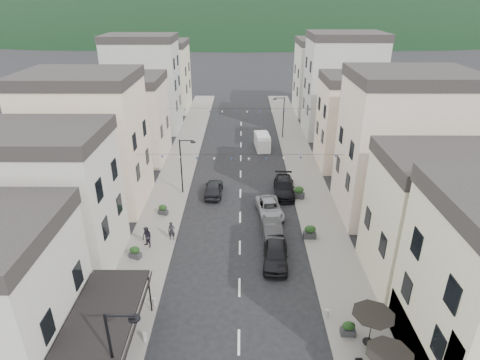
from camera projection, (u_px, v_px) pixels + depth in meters
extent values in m
cube|color=slate|center=(178.00, 170.00, 47.95)|extent=(4.00, 76.00, 0.12)
cube|color=slate|center=(303.00, 170.00, 47.87)|extent=(4.00, 76.00, 0.12)
ellipsoid|color=black|center=(242.00, 22.00, 290.75)|extent=(640.00, 360.00, 70.00)
cube|color=black|center=(103.00, 313.00, 22.15)|extent=(3.60, 7.50, 0.15)
cube|color=black|center=(137.00, 320.00, 22.36)|extent=(0.34, 7.50, 0.99)
cylinder|color=black|center=(150.00, 293.00, 25.99)|extent=(0.10, 0.10, 3.20)
cube|color=#B6B2A7|center=(44.00, 206.00, 29.58)|extent=(10.00, 7.00, 10.00)
cube|color=#262323|center=(27.00, 135.00, 27.25)|extent=(10.20, 7.14, 1.00)
cube|color=beige|center=(89.00, 146.00, 38.22)|extent=(10.00, 8.00, 12.00)
cube|color=#262323|center=(77.00, 77.00, 35.47)|extent=(10.20, 8.16, 1.00)
cube|color=#C4AE9F|center=(124.00, 122.00, 49.62)|extent=(10.00, 8.00, 9.50)
cube|color=#262323|center=(118.00, 79.00, 47.40)|extent=(10.20, 8.16, 1.00)
cube|color=#979793|center=(144.00, 87.00, 59.75)|extent=(10.00, 7.00, 13.00)
cube|color=#262323|center=(139.00, 38.00, 56.79)|extent=(10.20, 7.14, 1.00)
cube|color=beige|center=(160.00, 79.00, 71.05)|extent=(10.00, 9.00, 11.00)
cube|color=#262323|center=(157.00, 43.00, 68.51)|extent=(10.20, 9.18, 1.00)
cube|color=beige|center=(448.00, 227.00, 27.84)|extent=(10.00, 7.00, 9.00)
cube|color=#262323|center=(465.00, 161.00, 25.72)|extent=(10.20, 7.14, 1.00)
cube|color=#C4AE9F|center=(401.00, 152.00, 36.16)|extent=(10.00, 8.00, 12.50)
cube|color=#262323|center=(414.00, 76.00, 33.30)|extent=(10.20, 8.16, 1.00)
cube|color=beige|center=(363.00, 126.00, 47.56)|extent=(10.00, 7.00, 10.00)
cube|color=#262323|center=(369.00, 79.00, 45.23)|extent=(10.20, 7.14, 1.00)
cube|color=#979793|center=(342.00, 89.00, 57.69)|extent=(10.00, 8.00, 13.50)
cube|color=#262323|center=(347.00, 36.00, 54.62)|extent=(10.20, 8.16, 1.00)
cube|color=#B6B2A7|center=(325.00, 80.00, 68.99)|extent=(10.00, 9.00, 11.50)
cube|color=#262323|center=(329.00, 42.00, 66.34)|extent=(10.20, 9.18, 1.00)
cone|color=black|center=(389.00, 358.00, 20.44)|extent=(2.50, 2.50, 0.55)
cylinder|color=black|center=(370.00, 332.00, 23.44)|extent=(0.06, 0.06, 2.30)
cone|color=black|center=(373.00, 318.00, 22.97)|extent=(2.50, 2.50, 0.55)
cylinder|color=black|center=(368.00, 342.00, 23.77)|extent=(0.70, 0.70, 0.04)
cylinder|color=black|center=(120.00, 316.00, 18.28)|extent=(1.40, 0.10, 0.10)
cylinder|color=black|center=(134.00, 318.00, 18.34)|extent=(0.56, 0.56, 0.08)
cylinder|color=black|center=(181.00, 167.00, 41.26)|extent=(0.14, 0.14, 6.00)
cylinder|color=black|center=(186.00, 141.00, 40.03)|extent=(1.40, 0.10, 0.10)
cylinder|color=black|center=(193.00, 142.00, 40.09)|extent=(0.56, 0.56, 0.08)
cylinder|color=black|center=(283.00, 118.00, 57.51)|extent=(0.14, 0.14, 6.00)
cylinder|color=black|center=(279.00, 98.00, 56.28)|extent=(1.40, 0.10, 0.10)
cylinder|color=black|center=(275.00, 99.00, 56.35)|extent=(0.56, 0.56, 0.08)
cylinder|color=gray|center=(145.00, 337.00, 24.23)|extent=(0.26, 0.26, 0.60)
cylinder|color=gray|center=(155.00, 302.00, 26.95)|extent=(0.26, 0.26, 0.60)
cylinder|color=gray|center=(327.00, 313.00, 25.98)|extent=(0.26, 0.26, 0.60)
cylinder|color=black|center=(240.00, 154.00, 36.33)|extent=(19.00, 0.02, 0.02)
cone|color=beige|center=(145.00, 156.00, 36.46)|extent=(0.28, 0.28, 0.24)
cone|color=navy|center=(162.00, 157.00, 36.49)|extent=(0.28, 0.28, 0.24)
cone|color=beige|center=(179.00, 158.00, 36.51)|extent=(0.28, 0.28, 0.24)
cone|color=navy|center=(197.00, 159.00, 36.53)|extent=(0.28, 0.28, 0.24)
cone|color=beige|center=(214.00, 159.00, 36.54)|extent=(0.28, 0.28, 0.24)
cone|color=navy|center=(232.00, 159.00, 36.54)|extent=(0.28, 0.28, 0.24)
cone|color=beige|center=(249.00, 159.00, 36.54)|extent=(0.28, 0.28, 0.24)
cone|color=navy|center=(266.00, 159.00, 36.52)|extent=(0.28, 0.28, 0.24)
cone|color=beige|center=(284.00, 159.00, 36.49)|extent=(0.28, 0.28, 0.24)
cone|color=navy|center=(301.00, 158.00, 36.46)|extent=(0.28, 0.28, 0.24)
cone|color=beige|center=(318.00, 157.00, 36.42)|extent=(0.28, 0.28, 0.24)
cone|color=navy|center=(336.00, 156.00, 36.37)|extent=(0.28, 0.28, 0.24)
cylinder|color=black|center=(241.00, 108.00, 50.83)|extent=(19.00, 0.02, 0.02)
cone|color=beige|center=(172.00, 110.00, 50.95)|extent=(0.28, 0.28, 0.24)
cone|color=navy|center=(185.00, 110.00, 50.98)|extent=(0.28, 0.28, 0.24)
cone|color=beige|center=(197.00, 111.00, 51.01)|extent=(0.28, 0.28, 0.24)
cone|color=navy|center=(210.00, 112.00, 51.03)|extent=(0.28, 0.28, 0.24)
cone|color=beige|center=(222.00, 112.00, 51.04)|extent=(0.28, 0.28, 0.24)
cone|color=navy|center=(235.00, 112.00, 51.04)|extent=(0.28, 0.28, 0.24)
cone|color=beige|center=(247.00, 112.00, 51.03)|extent=(0.28, 0.28, 0.24)
cone|color=navy|center=(259.00, 112.00, 51.02)|extent=(0.28, 0.28, 0.24)
cone|color=beige|center=(272.00, 112.00, 50.99)|extent=(0.28, 0.28, 0.24)
cone|color=navy|center=(284.00, 111.00, 50.95)|extent=(0.28, 0.28, 0.24)
cone|color=beige|center=(297.00, 111.00, 50.91)|extent=(0.28, 0.28, 0.24)
cone|color=navy|center=(309.00, 110.00, 50.87)|extent=(0.28, 0.28, 0.24)
imported|color=black|center=(276.00, 254.00, 31.22)|extent=(2.26, 4.90, 1.63)
imported|color=#2E2E30|center=(273.00, 233.00, 34.06)|extent=(1.85, 4.58, 1.48)
imported|color=gray|center=(269.00, 208.00, 38.17)|extent=(2.83, 5.10, 1.35)
imported|color=black|center=(284.00, 187.00, 42.11)|extent=(2.47, 5.44, 1.54)
imported|color=black|center=(214.00, 188.00, 41.89)|extent=(1.82, 4.43, 1.50)
cube|color=silver|center=(262.00, 142.00, 54.51)|extent=(2.13, 4.57, 1.85)
cube|color=silver|center=(263.00, 136.00, 53.60)|extent=(1.96, 3.09, 0.46)
cylinder|color=black|center=(258.00, 150.00, 53.21)|extent=(0.29, 0.66, 0.65)
cylinder|color=black|center=(269.00, 150.00, 53.32)|extent=(0.29, 0.66, 0.65)
cylinder|color=black|center=(255.00, 142.00, 56.22)|extent=(0.29, 0.66, 0.65)
cylinder|color=black|center=(266.00, 142.00, 56.32)|extent=(0.29, 0.66, 0.65)
imported|color=black|center=(172.00, 231.00, 33.99)|extent=(0.63, 0.43, 1.67)
imported|color=#241F2A|center=(147.00, 237.00, 32.96)|extent=(1.14, 1.11, 1.85)
cube|color=#303033|center=(135.00, 255.00, 31.87)|extent=(1.05, 0.82, 0.46)
ellipsoid|color=black|center=(135.00, 250.00, 31.65)|extent=(0.82, 0.52, 0.59)
cube|color=#2D2D2F|center=(163.00, 212.00, 38.17)|extent=(1.01, 0.77, 0.45)
ellipsoid|color=black|center=(163.00, 208.00, 37.96)|extent=(0.79, 0.50, 0.57)
cube|color=#2E2F31|center=(348.00, 332.00, 24.67)|extent=(0.93, 0.54, 0.45)
ellipsoid|color=black|center=(349.00, 326.00, 24.46)|extent=(0.79, 0.51, 0.58)
cube|color=#2B2B2D|center=(310.00, 235.00, 34.43)|extent=(1.11, 0.64, 0.55)
ellipsoid|color=black|center=(310.00, 229.00, 34.18)|extent=(0.96, 0.61, 0.70)
cube|color=#2D2E30|center=(299.00, 195.00, 41.20)|extent=(1.29, 1.00, 0.57)
ellipsoid|color=black|center=(299.00, 190.00, 40.94)|extent=(1.00, 0.64, 0.73)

